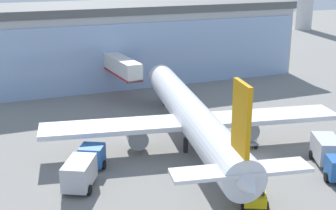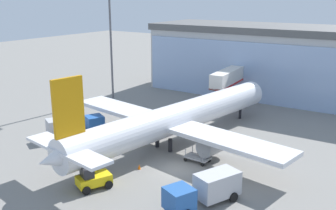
{
  "view_description": "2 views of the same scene",
  "coord_description": "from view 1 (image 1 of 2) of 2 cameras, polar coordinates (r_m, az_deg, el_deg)",
  "views": [
    {
      "loc": [
        -23.16,
        -37.92,
        19.32
      ],
      "look_at": [
        -6.33,
        7.01,
        4.44
      ],
      "focal_mm": 50.0,
      "sensor_mm": 36.0,
      "label": 1
    },
    {
      "loc": [
        20.85,
        -32.37,
        18.03
      ],
      "look_at": [
        -6.12,
        7.31,
        4.46
      ],
      "focal_mm": 42.0,
      "sensor_mm": 36.0,
      "label": 2
    }
  ],
  "objects": [
    {
      "name": "fuel_truck",
      "position": [
        47.72,
        19.19,
        -5.76
      ],
      "size": [
        4.8,
        7.59,
        2.65
      ],
      "rotation": [
        0.0,
        0.0,
        4.32
      ],
      "color": "#2659A5",
      "rests_on": "ground"
    },
    {
      "name": "airplane",
      "position": [
        50.35,
        2.85,
        -1.31
      ],
      "size": [
        32.13,
        37.47,
        10.76
      ],
      "rotation": [
        0.0,
        0.0,
        1.42
      ],
      "color": "silver",
      "rests_on": "ground"
    },
    {
      "name": "baggage_cart",
      "position": [
        50.98,
        9.2,
        -4.67
      ],
      "size": [
        2.87,
        1.72,
        1.5
      ],
      "rotation": [
        0.0,
        0.0,
        6.24
      ],
      "color": "gray",
      "rests_on": "ground"
    },
    {
      "name": "ground",
      "position": [
        48.45,
        10.03,
        -6.55
      ],
      "size": [
        240.0,
        240.0,
        0.0
      ],
      "primitive_type": "plane",
      "color": "gray"
    },
    {
      "name": "catering_truck",
      "position": [
        43.25,
        -10.23,
        -7.45
      ],
      "size": [
        5.26,
        7.51,
        2.65
      ],
      "rotation": [
        0.0,
        0.0,
        1.1
      ],
      "color": "#2659A5",
      "rests_on": "ground"
    },
    {
      "name": "jet_bridge",
      "position": [
        68.47,
        -6.12,
        4.83
      ],
      "size": [
        3.41,
        13.54,
        6.12
      ],
      "rotation": [
        0.0,
        0.0,
        1.66
      ],
      "color": "silver",
      "rests_on": "ground"
    },
    {
      "name": "terminal_building",
      "position": [
        80.39,
        -3.55,
        7.87
      ],
      "size": [
        52.68,
        17.06,
        12.59
      ],
      "rotation": [
        0.0,
        0.0,
        0.03
      ],
      "color": "#B4B4B4",
      "rests_on": "ground"
    },
    {
      "name": "safety_cone_nose",
      "position": [
        45.05,
        7.75,
        -7.95
      ],
      "size": [
        0.36,
        0.36,
        0.55
      ],
      "primitive_type": "cone",
      "color": "orange",
      "rests_on": "ground"
    },
    {
      "name": "safety_cone_wingtip",
      "position": [
        47.13,
        -11.44,
        -6.97
      ],
      "size": [
        0.36,
        0.36,
        0.55
      ],
      "primitive_type": "cone",
      "color": "orange",
      "rests_on": "ground"
    },
    {
      "name": "pushback_tug",
      "position": [
        39.74,
        10.41,
        -10.58
      ],
      "size": [
        3.21,
        3.66,
        2.3
      ],
      "rotation": [
        0.0,
        0.0,
        1.15
      ],
      "color": "yellow",
      "rests_on": "ground"
    }
  ]
}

